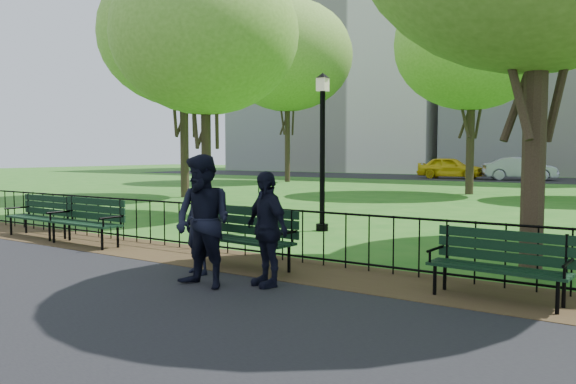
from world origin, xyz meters
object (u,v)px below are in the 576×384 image
Objects in this scene: park_bench_main at (232,227)px; person_left at (198,224)px; park_bench_left_b at (41,212)px; sedan_silver at (519,169)px; lamppost at (322,145)px; tree_near_w at (205,35)px; tree_mid_w at (183,35)px; taxi at (450,168)px; park_bench_left_a at (89,216)px; person_right at (266,229)px; tree_far_c at (472,44)px; tree_far_w at (287,56)px; park_bench_right_a at (500,258)px; person_mid at (203,221)px.

person_left reaches higher than park_bench_main.
sedan_silver reaches higher than park_bench_left_b.
lamppost reaches higher than person_left.
tree_near_w is (-4.38, 0.88, 3.19)m from lamppost.
tree_mid_w is 2.10× the size of taxi.
park_bench_left_a is 13.60m from tree_mid_w.
tree_mid_w is 23.81m from taxi.
tree_near_w reaches higher than taxi.
park_bench_main is 0.41× the size of taxi.
tree_mid_w is at bearing 160.28° from person_right.
tree_mid_w is 1.00× the size of tree_far_c.
tree_mid_w reaches higher than park_bench_left_b.
park_bench_main is 0.20× the size of tree_mid_w.
tree_mid_w is 6.03× the size of person_right.
tree_far_w is 28.16m from person_left.
person_mid is (-3.50, -1.53, 0.37)m from park_bench_right_a.
park_bench_left_a is at bearing -97.65° from tree_far_c.
sedan_silver is at bearing 85.89° from park_bench_left_b.
person_left is at bearing -7.68° from park_bench_left_b.
taxi is 0.98× the size of sedan_silver.
person_left is (0.81, -5.16, -1.24)m from lamppost.
person_right is (2.11, -5.22, -1.21)m from lamppost.
park_bench_left_b is 0.97× the size of person_mid.
park_bench_left_a is 1.06× the size of park_bench_right_a.
park_bench_left_a reaches higher than park_bench_right_a.
taxi is at bearing 54.13° from tree_far_w.
park_bench_main is at bearing 115.47° from person_mid.
park_bench_right_a is 11.63m from tree_near_w.
park_bench_right_a is at bearing 41.58° from person_right.
park_bench_left_a is at bearing -177.03° from person_left.
taxi is at bearing 96.55° from park_bench_left_a.
lamppost is at bearing 105.67° from park_bench_main.
person_right is (1.25, -0.79, 0.16)m from park_bench_main.
park_bench_left_a is 0.24× the size of tree_near_w.
person_right reaches higher than park_bench_left_a.
park_bench_main is 4.11m from park_bench_right_a.
park_bench_left_b is 6.80m from person_right.
tree_far_c is (9.41, 8.16, -0.01)m from tree_mid_w.
park_bench_left_b is at bearing -174.19° from person_left.
person_mid reaches higher than park_bench_left_b.
person_mid is at bearing -12.21° from park_bench_left_b.
tree_near_w is (0.22, 5.12, 4.64)m from park_bench_left_b.
taxi is 4.63m from sedan_silver.
park_bench_right_a is at bearing -51.38° from tree_far_w.
sedan_silver is (1.70, 32.76, 0.20)m from park_bench_left_a.
person_mid is 0.86m from person_right.
park_bench_right_a is at bearing 2.23° from park_bench_left_a.
person_left is at bearing -59.43° from tree_far_w.
tree_far_c is (4.22, 18.04, 6.04)m from park_bench_left_b.
tree_near_w is 1.65× the size of taxi.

